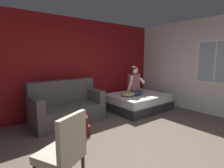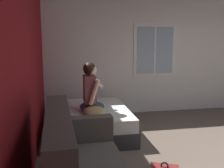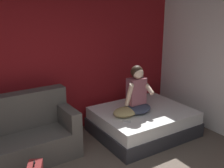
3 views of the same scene
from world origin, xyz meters
The scene contains 6 objects.
wall_back_accent centered at (0.00, 3.05, 1.35)m, with size 11.02×0.16×2.70m, color maroon.
wall_side_with_window centered at (3.09, 0.00, 1.35)m, with size 0.19×7.33×2.70m.
bed centered at (1.78, 2.08, 0.24)m, with size 1.77×1.44×0.48m.
person_seated centered at (1.61, 2.07, 0.84)m, with size 0.53×0.45×0.88m.
throw_pillow centered at (1.35, 2.04, 0.55)m, with size 0.48×0.36×0.14m, color tan.
cell_phone centered at (1.22, 1.82, 0.48)m, with size 0.07×0.14×0.01m, color #B7B7BC.
Camera 2 is at (-2.89, 2.54, 1.74)m, focal length 42.00 mm.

